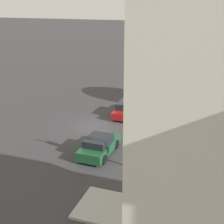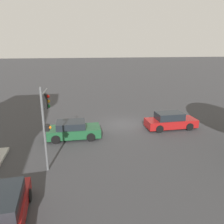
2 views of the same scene
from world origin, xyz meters
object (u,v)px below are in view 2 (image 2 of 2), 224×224
Objects in this scene: traffic_signal at (45,115)px; crossing_car_1 at (170,121)px; crossing_car_0 at (73,130)px; parked_car_0 at (0,213)px.

crossing_car_1 is (-10.23, -4.53, -2.57)m from traffic_signal.
traffic_signal is 1.15× the size of crossing_car_0.
traffic_signal is at bearing -155.60° from crossing_car_1.
crossing_car_0 is 9.24m from parked_car_0.
crossing_car_0 is at bearing -176.41° from crossing_car_1.
crossing_car_1 reaches higher than crossing_car_0.
traffic_signal is 11.48m from crossing_car_1.
crossing_car_1 is (-8.67, -0.47, 0.03)m from crossing_car_0.
parked_car_0 is at bearing -141.70° from crossing_car_1.
traffic_signal reaches higher than crossing_car_0.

